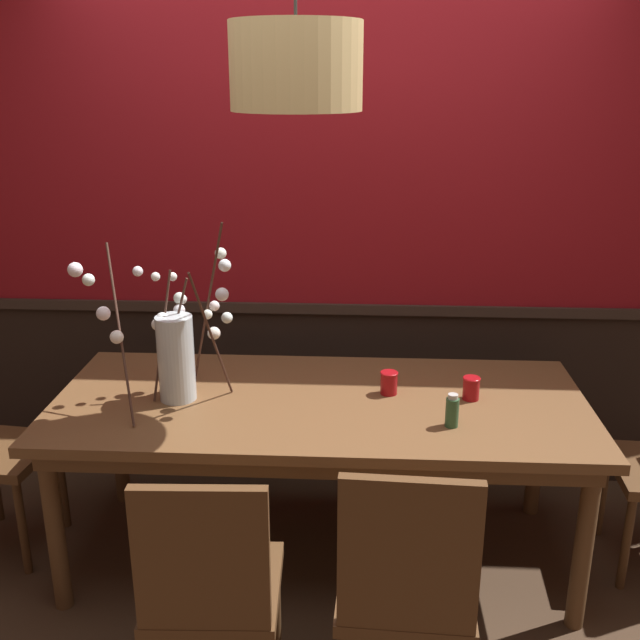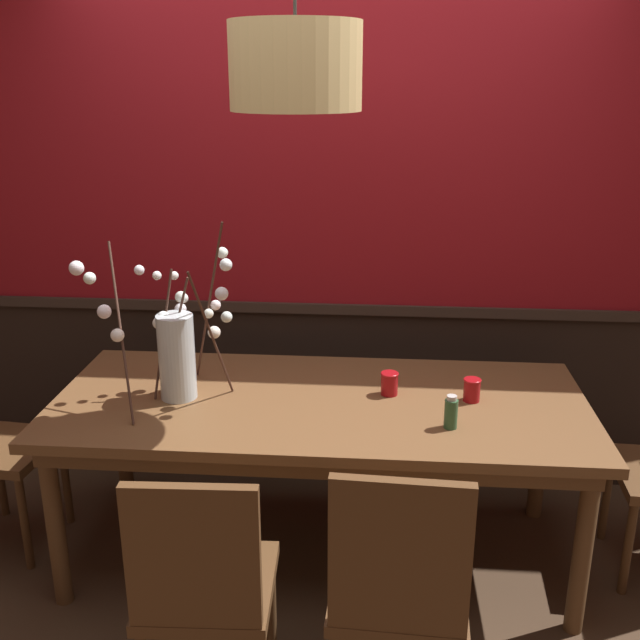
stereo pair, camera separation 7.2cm
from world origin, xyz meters
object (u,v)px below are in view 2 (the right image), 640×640
candle_holder_nearer_center (389,383)px  pendant_lamp (296,67)px  vase_with_blossoms (175,349)px  candle_holder_nearer_edge (472,390)px  chair_far_side_right (393,374)px  chair_far_side_left (264,364)px  dining_table (320,416)px  chair_near_side_left (204,585)px  condiment_bottle (451,413)px  chair_near_side_right (398,587)px

candle_holder_nearer_center → pendant_lamp: (-0.36, -0.15, 1.24)m
vase_with_blossoms → candle_holder_nearer_edge: vase_with_blossoms is taller
pendant_lamp → chair_far_side_right: bearing=67.4°
chair_far_side_right → chair_far_side_left: size_ratio=0.95×
dining_table → chair_near_side_left: 0.96m
chair_near_side_left → condiment_bottle: (0.80, 0.69, 0.28)m
dining_table → condiment_bottle: condiment_bottle is taller
chair_far_side_right → vase_with_blossoms: 1.36m
candle_holder_nearer_edge → pendant_lamp: size_ratio=0.11×
candle_holder_nearer_center → condiment_bottle: size_ratio=0.74×
chair_near_side_right → chair_far_side_left: chair_near_side_right is taller
candle_holder_nearer_center → candle_holder_nearer_edge: size_ratio=1.01×
vase_with_blossoms → candle_holder_nearer_edge: size_ratio=7.64×
chair_far_side_left → pendant_lamp: bearing=-73.3°
chair_near_side_left → condiment_bottle: chair_near_side_left is taller
chair_far_side_left → candle_holder_nearer_edge: bearing=-41.5°
chair_far_side_left → pendant_lamp: 1.84m
chair_far_side_right → condiment_bottle: size_ratio=6.79×
chair_near_side_right → pendant_lamp: pendant_lamp is taller
chair_near_side_right → chair_far_side_left: size_ratio=1.03×
chair_near_side_right → dining_table: bearing=109.4°
candle_holder_nearer_center → chair_near_side_left: bearing=-120.1°
vase_with_blossoms → chair_far_side_left: bearing=77.4°
candle_holder_nearer_center → vase_with_blossoms: bearing=-173.7°
chair_near_side_right → chair_far_side_right: chair_near_side_right is taller
pendant_lamp → candle_holder_nearer_center: bearing=22.8°
chair_near_side_left → pendant_lamp: 1.74m
chair_far_side_right → condiment_bottle: chair_far_side_right is taller
chair_near_side_right → candle_holder_nearer_center: (-0.03, 0.95, 0.26)m
chair_far_side_left → candle_holder_nearer_center: chair_far_side_left is taller
chair_far_side_right → pendant_lamp: 1.85m
dining_table → vase_with_blossoms: bearing=-177.6°
dining_table → chair_near_side_right: bearing=-70.6°
chair_near_side_right → candle_holder_nearer_center: 0.99m
chair_far_side_right → vase_with_blossoms: (-0.91, -0.90, 0.45)m
dining_table → candle_holder_nearer_edge: bearing=3.2°
chair_far_side_right → candle_holder_nearer_center: bearing=-92.6°
chair_near_side_left → chair_far_side_right: bearing=71.3°
vase_with_blossoms → dining_table: bearing=2.4°
condiment_bottle → pendant_lamp: pendant_lamp is taller
dining_table → chair_near_side_right: 0.94m
chair_near_side_right → pendant_lamp: size_ratio=1.11×
chair_near_side_left → candle_holder_nearer_edge: (0.90, 0.94, 0.27)m
candle_holder_nearer_center → condiment_bottle: bearing=-51.5°
chair_far_side_right → pendant_lamp: (-0.40, -0.96, 1.54)m
candle_holder_nearer_edge → chair_near_side_left: bearing=-133.8°
chair_far_side_left → candle_holder_nearer_edge: (0.99, -0.88, 0.28)m
chair_near_side_right → chair_near_side_left: size_ratio=1.03×
candle_holder_nearer_edge → pendant_lamp: pendant_lamp is taller
dining_table → candle_holder_nearer_center: size_ratio=22.41×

